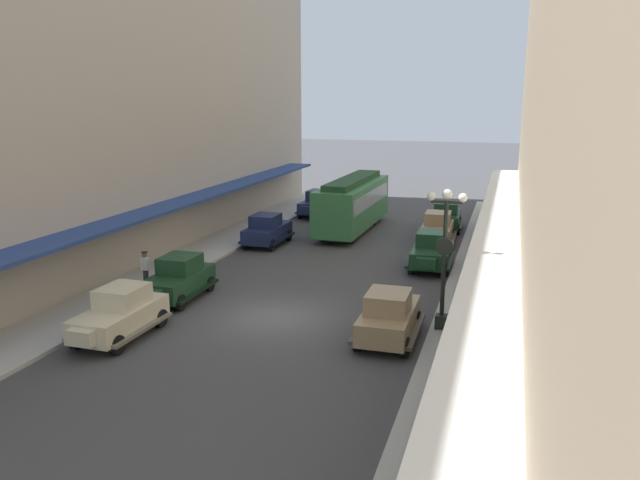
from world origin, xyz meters
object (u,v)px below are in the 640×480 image
(parked_car_2, at_px, (431,250))
(pedestrian_0, at_px, (145,270))
(parked_car_6, at_px, (120,312))
(parked_car_7, at_px, (267,229))
(parked_car_5, at_px, (318,203))
(pedestrian_1, at_px, (496,325))
(parked_car_1, at_px, (389,315))
(parked_car_3, at_px, (178,277))
(streetcar, at_px, (353,202))
(lamp_post_with_clock, at_px, (444,253))
(fire_hydrant, at_px, (106,303))
(parked_car_0, at_px, (437,228))
(parked_car_4, at_px, (446,215))

(parked_car_2, distance_m, pedestrian_0, 13.87)
(parked_car_6, height_order, parked_car_7, same)
(parked_car_5, height_order, pedestrian_1, parked_car_5)
(parked_car_1, bearing_deg, pedestrian_1, -2.37)
(parked_car_3, height_order, parked_car_6, same)
(streetcar, bearing_deg, parked_car_6, -99.90)
(parked_car_5, bearing_deg, parked_car_1, -66.74)
(parked_car_6, distance_m, pedestrian_0, 5.43)
(parked_car_1, distance_m, pedestrian_1, 3.67)
(parked_car_6, height_order, pedestrian_0, parked_car_6)
(pedestrian_0, distance_m, pedestrian_1, 15.25)
(lamp_post_with_clock, relative_size, fire_hydrant, 6.29)
(streetcar, xyz_separation_m, pedestrian_0, (-5.62, -15.16, -0.89))
(parked_car_5, bearing_deg, parked_car_7, -90.59)
(parked_car_1, relative_size, parked_car_3, 1.00)
(parked_car_5, xyz_separation_m, pedestrian_1, (13.12, -22.14, 0.07))
(parked_car_2, bearing_deg, fire_hydrant, -135.62)
(parked_car_0, relative_size, parked_car_4, 1.00)
(parked_car_0, height_order, parked_car_3, same)
(parked_car_6, bearing_deg, parked_car_3, 92.93)
(parked_car_6, bearing_deg, parked_car_2, 53.18)
(pedestrian_1, bearing_deg, parked_car_0, 103.54)
(parked_car_0, xyz_separation_m, lamp_post_with_clock, (1.84, -14.29, 2.04))
(parked_car_3, bearing_deg, parked_car_5, 89.89)
(parked_car_2, distance_m, fire_hydrant, 15.74)
(parked_car_4, distance_m, pedestrian_0, 20.69)
(parked_car_3, distance_m, pedestrian_1, 13.33)
(parked_car_7, bearing_deg, streetcar, 53.89)
(streetcar, height_order, pedestrian_1, streetcar)
(parked_car_3, bearing_deg, pedestrian_1, -9.21)
(parked_car_1, height_order, fire_hydrant, parked_car_1)
(parked_car_6, bearing_deg, parked_car_4, 67.56)
(parked_car_2, height_order, lamp_post_with_clock, lamp_post_with_clock)
(parked_car_6, bearing_deg, parked_car_0, 63.34)
(parked_car_6, relative_size, fire_hydrant, 5.21)
(parked_car_0, xyz_separation_m, parked_car_7, (-9.42, -3.24, 0.00))
(parked_car_5, relative_size, parked_car_6, 1.01)
(parked_car_3, height_order, pedestrian_0, parked_car_3)
(parked_car_5, relative_size, fire_hydrant, 5.25)
(parked_car_1, relative_size, lamp_post_with_clock, 0.83)
(fire_hydrant, bearing_deg, parked_car_3, 61.90)
(parked_car_0, relative_size, lamp_post_with_clock, 0.83)
(parked_car_0, height_order, parked_car_7, same)
(parked_car_1, distance_m, parked_car_3, 9.70)
(parked_car_0, xyz_separation_m, parked_car_4, (0.09, 4.14, 0.00))
(parked_car_6, bearing_deg, parked_car_5, 90.45)
(parked_car_7, relative_size, fire_hydrant, 5.20)
(fire_hydrant, bearing_deg, pedestrian_0, 95.49)
(parked_car_3, distance_m, fire_hydrant, 3.31)
(parked_car_0, bearing_deg, parked_car_2, -86.51)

